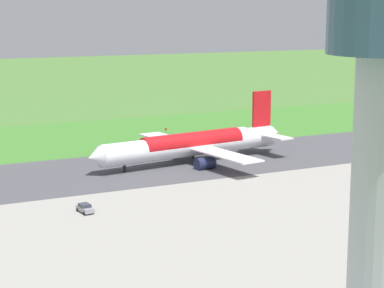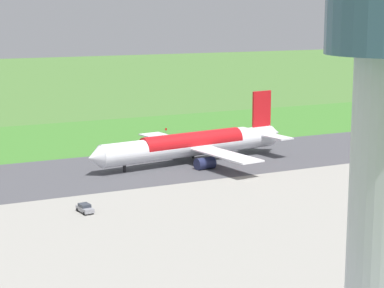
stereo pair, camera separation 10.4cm
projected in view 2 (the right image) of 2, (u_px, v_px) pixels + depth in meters
The scene contains 8 objects.
ground_plane at pixel (168, 165), 165.47m from camera, with size 800.00×800.00×0.00m, color #477233.
runway_asphalt at pixel (168, 165), 165.46m from camera, with size 600.00×35.39×0.06m, color #47474C.
apron_concrete at pixel (290, 221), 121.35m from camera, with size 440.00×110.00×0.05m, color gray.
grass_verge_foreground at pixel (117, 142), 194.88m from camera, with size 600.00×80.00×0.04m, color #3C782B.
airliner_main at pixel (193, 144), 167.65m from camera, with size 54.10×44.41×15.88m.
service_car_followme at pixel (85, 208), 126.18m from camera, with size 2.26×4.36×1.62m.
no_stopping_sign at pixel (166, 132), 200.12m from camera, with size 0.60×0.10×2.91m.
traffic_cone_orange at pixel (149, 140), 196.85m from camera, with size 0.40×0.40×0.55m, color orange.
Camera 2 is at (67.45, 147.09, 35.36)m, focal length 66.28 mm.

